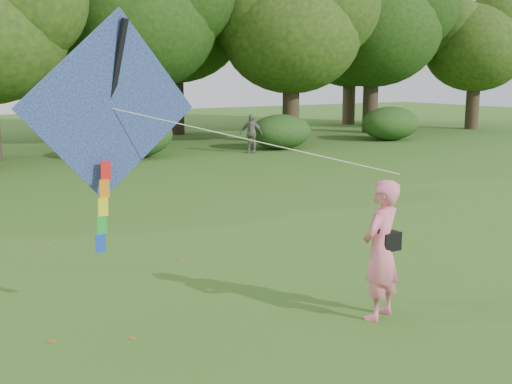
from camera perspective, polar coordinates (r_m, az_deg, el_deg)
ground at (r=9.92m, az=10.72°, el=-9.86°), size 100.00×100.00×0.00m
man_kite_flyer at (r=9.15m, az=11.03°, el=-5.08°), size 0.85×0.71×1.99m
bystander_right at (r=27.88m, az=-0.44°, el=5.23°), size 0.99×0.99×1.68m
crossbody_bag at (r=9.17m, az=11.73°, el=-4.22°), size 0.43×0.20×0.75m
flying_kite at (r=9.12m, az=-12.78°, el=7.05°), size 4.66×2.65×3.36m
tree_line at (r=30.82m, az=-17.18°, el=14.14°), size 54.70×15.30×9.48m
shrub_band at (r=25.17m, az=-18.76°, el=4.13°), size 39.15×3.22×1.88m
fallen_leaves at (r=12.67m, az=-2.72°, el=-5.14°), size 10.10×14.74×0.01m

